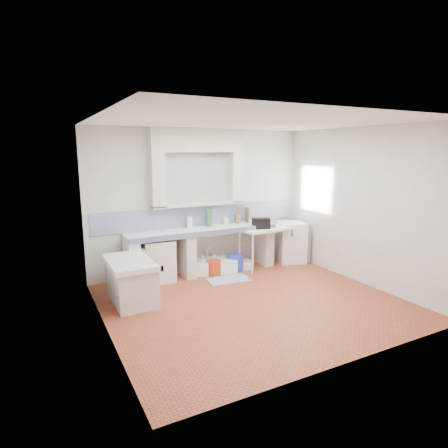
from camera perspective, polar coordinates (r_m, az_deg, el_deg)
name	(u,v)px	position (r m, az deg, el deg)	size (l,w,h in m)	color
floor	(253,302)	(6.17, 4.36, -11.69)	(4.50, 4.50, 0.00)	#A14429
ceiling	(255,121)	(5.71, 4.79, 15.22)	(4.50, 4.50, 0.00)	silver
wall_back	(201,201)	(7.53, -3.51, 3.54)	(4.50, 4.50, 0.00)	silver
wall_front	(353,244)	(4.25, 18.96, -2.90)	(4.50, 4.50, 0.00)	silver
wall_left	(102,230)	(4.99, -17.98, -0.84)	(4.50, 4.50, 0.00)	silver
wall_right	(360,206)	(7.21, 19.95, 2.56)	(4.50, 4.50, 0.00)	silver
alcove_mass	(198,140)	(7.31, -3.94, 12.54)	(1.90, 0.25, 0.45)	silver
window_frame	(323,189)	(8.16, 14.70, 5.19)	(0.35, 0.86, 1.06)	#3B2113
lace_valance	(318,171)	(8.03, 14.06, 7.86)	(0.01, 0.84, 0.24)	white
counter_slab	(203,230)	(7.31, -3.22, -0.98)	(3.00, 0.60, 0.08)	white
counter_lip	(209,233)	(7.06, -2.29, -1.40)	(3.00, 0.04, 0.10)	navy
counter_pier_left	(132,262)	(6.98, -13.77, -5.67)	(0.20, 0.55, 0.82)	silver
counter_pier_mid	(186,255)	(7.28, -5.70, -4.71)	(0.20, 0.55, 0.82)	silver
counter_pier_right	(263,245)	(8.07, 5.93, -3.15)	(0.20, 0.55, 0.82)	silver
peninsula_top	(131,262)	(6.12, -13.90, -5.61)	(0.70, 1.10, 0.08)	white
peninsula_base	(132,283)	(6.23, -13.75, -8.69)	(0.60, 1.00, 0.62)	silver
peninsula_lip	(151,259)	(6.20, -10.93, -5.27)	(0.04, 1.10, 0.10)	navy
backsplash	(201,216)	(7.56, -3.43, 1.27)	(4.27, 0.03, 0.40)	navy
stove	(159,260)	(7.10, -9.83, -5.41)	(0.55, 0.53, 0.78)	white
sink	(211,266)	(7.55, -1.99, -6.41)	(0.97, 0.53, 0.23)	white
side_table	(264,248)	(7.81, 6.05, -3.59)	(1.00, 0.55, 0.04)	white
fridge	(291,242)	(8.30, 10.03, -2.70)	(0.56, 0.56, 0.87)	white
bucket_red	(197,268)	(7.40, -4.08, -6.72)	(0.27, 0.27, 0.26)	red
bucket_orange	(214,268)	(7.39, -1.54, -6.62)	(0.30, 0.30, 0.28)	red
bucket_blue	(235,262)	(7.65, 1.65, -5.83)	(0.34, 0.34, 0.32)	blue
basin_white	(245,264)	(7.83, 3.17, -6.12)	(0.37, 0.37, 0.15)	white
water_bottle_a	(202,263)	(7.59, -3.28, -5.94)	(0.09, 0.09, 0.33)	silver
water_bottle_b	(214,261)	(7.74, -1.54, -5.65)	(0.08, 0.08, 0.32)	silver
black_bag	(261,223)	(7.63, 5.61, 0.11)	(0.35, 0.20, 0.22)	black
green_bottle_a	(208,218)	(7.43, -2.41, 0.90)	(0.08, 0.08, 0.35)	#2C6C3C
green_bottle_b	(210,218)	(7.50, -2.08, 0.94)	(0.07, 0.07, 0.33)	#2C6C3C
knife_block	(238,219)	(7.80, 2.15, 0.83)	(0.10, 0.08, 0.20)	olive
cutting_board	(247,215)	(7.90, 3.55, 1.37)	(0.02, 0.23, 0.31)	olive
paper_towel	(189,222)	(7.33, -5.25, 0.23)	(0.11, 0.11, 0.22)	white
soap_bottle	(226,220)	(7.66, 0.24, 0.59)	(0.08, 0.08, 0.18)	white
rug	(228,280)	(7.13, 0.66, -8.40)	(0.78, 0.45, 0.01)	#3C5D8E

